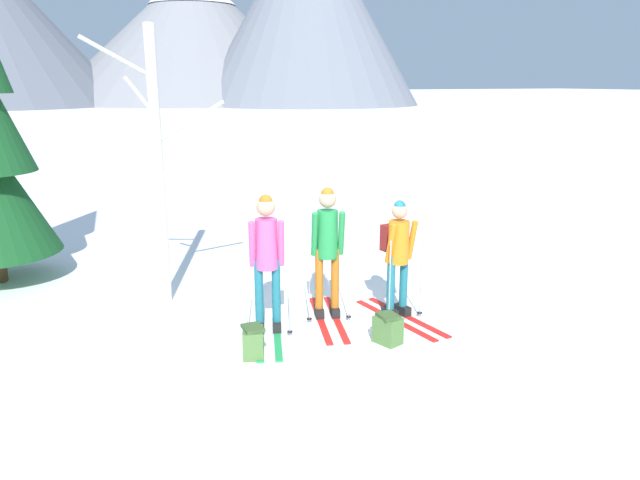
{
  "coord_description": "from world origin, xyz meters",
  "views": [
    {
      "loc": [
        -3.1,
        -7.25,
        3.17
      ],
      "look_at": [
        0.17,
        0.23,
        1.05
      ],
      "focal_mm": 34.47,
      "sensor_mm": 36.0,
      "label": 1
    }
  ],
  "objects_px": {
    "birch_tree_tall": "(158,164)",
    "skier_in_green": "(327,247)",
    "backpack_on_snow_beside": "(253,342)",
    "skier_in_orange": "(398,253)",
    "backpack_on_snow_front": "(388,329)",
    "skier_in_pink": "(267,255)"
  },
  "relations": [
    {
      "from": "backpack_on_snow_front",
      "to": "birch_tree_tall",
      "type": "bearing_deg",
      "value": 130.54
    },
    {
      "from": "skier_in_green",
      "to": "skier_in_orange",
      "type": "relative_size",
      "value": 1.06
    },
    {
      "from": "skier_in_orange",
      "to": "backpack_on_snow_front",
      "type": "bearing_deg",
      "value": -126.81
    },
    {
      "from": "skier_in_green",
      "to": "birch_tree_tall",
      "type": "height_order",
      "value": "birch_tree_tall"
    },
    {
      "from": "skier_in_orange",
      "to": "backpack_on_snow_beside",
      "type": "distance_m",
      "value": 2.36
    },
    {
      "from": "birch_tree_tall",
      "to": "skier_in_green",
      "type": "bearing_deg",
      "value": -39.01
    },
    {
      "from": "backpack_on_snow_front",
      "to": "skier_in_orange",
      "type": "bearing_deg",
      "value": 53.19
    },
    {
      "from": "skier_in_pink",
      "to": "birch_tree_tall",
      "type": "xyz_separation_m",
      "value": [
        -1.02,
        1.69,
        1.01
      ]
    },
    {
      "from": "skier_in_green",
      "to": "birch_tree_tall",
      "type": "bearing_deg",
      "value": 140.99
    },
    {
      "from": "skier_in_green",
      "to": "birch_tree_tall",
      "type": "relative_size",
      "value": 0.46
    },
    {
      "from": "skier_in_pink",
      "to": "skier_in_green",
      "type": "distance_m",
      "value": 0.91
    },
    {
      "from": "skier_in_orange",
      "to": "backpack_on_snow_beside",
      "type": "bearing_deg",
      "value": -168.85
    },
    {
      "from": "skier_in_green",
      "to": "backpack_on_snow_beside",
      "type": "relative_size",
      "value": 4.78
    },
    {
      "from": "backpack_on_snow_front",
      "to": "backpack_on_snow_beside",
      "type": "bearing_deg",
      "value": 169.64
    },
    {
      "from": "backpack_on_snow_beside",
      "to": "skier_in_green",
      "type": "bearing_deg",
      "value": 30.76
    },
    {
      "from": "birch_tree_tall",
      "to": "skier_in_orange",
      "type": "bearing_deg",
      "value": -34.13
    },
    {
      "from": "backpack_on_snow_front",
      "to": "backpack_on_snow_beside",
      "type": "height_order",
      "value": "same"
    },
    {
      "from": "skier_in_green",
      "to": "backpack_on_snow_front",
      "type": "distance_m",
      "value": 1.4
    },
    {
      "from": "skier_in_orange",
      "to": "backpack_on_snow_front",
      "type": "distance_m",
      "value": 1.17
    },
    {
      "from": "backpack_on_snow_front",
      "to": "skier_in_green",
      "type": "bearing_deg",
      "value": 107.31
    },
    {
      "from": "backpack_on_snow_front",
      "to": "backpack_on_snow_beside",
      "type": "xyz_separation_m",
      "value": [
        -1.65,
        0.3,
        0.0
      ]
    },
    {
      "from": "backpack_on_snow_beside",
      "to": "backpack_on_snow_front",
      "type": "bearing_deg",
      "value": -10.36
    }
  ]
}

